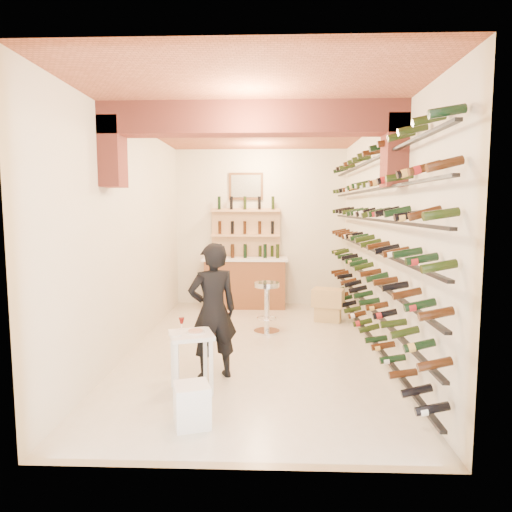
{
  "coord_description": "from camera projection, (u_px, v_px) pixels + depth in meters",
  "views": [
    {
      "loc": [
        0.23,
        -6.21,
        2.01
      ],
      "look_at": [
        0.0,
        0.3,
        1.3
      ],
      "focal_mm": 31.15,
      "sensor_mm": 36.0,
      "label": 1
    }
  ],
  "objects": [
    {
      "name": "white_stool",
      "position": [
        192.0,
        405.0,
        4.1
      ],
      "size": [
        0.4,
        0.4,
        0.39
      ],
      "primitive_type": "cube",
      "rotation": [
        0.0,
        0.0,
        0.32
      ],
      "color": "white",
      "rests_on": "ground"
    },
    {
      "name": "crate_upper",
      "position": [
        328.0,
        298.0,
        7.87
      ],
      "size": [
        0.62,
        0.51,
        0.31
      ],
      "primitive_type": "cube",
      "rotation": [
        0.0,
        0.0,
        -0.31
      ],
      "color": "tan",
      "rests_on": "crate_lower"
    },
    {
      "name": "wine_rack",
      "position": [
        365.0,
        241.0,
        6.18
      ],
      "size": [
        0.32,
        5.7,
        2.56
      ],
      "color": "black",
      "rests_on": "ground"
    },
    {
      "name": "chrome_barstool",
      "position": [
        267.0,
        304.0,
        7.14
      ],
      "size": [
        0.42,
        0.42,
        0.82
      ],
      "rotation": [
        0.0,
        0.0,
        -0.01
      ],
      "color": "silver",
      "rests_on": "ground"
    },
    {
      "name": "crate_lower",
      "position": [
        328.0,
        314.0,
        7.9
      ],
      "size": [
        0.51,
        0.41,
        0.27
      ],
      "primitive_type": "cube",
      "rotation": [
        0.0,
        0.0,
        -0.26
      ],
      "color": "tan",
      "rests_on": "ground"
    },
    {
      "name": "person",
      "position": [
        213.0,
        311.0,
        5.2
      ],
      "size": [
        0.69,
        0.59,
        1.61
      ],
      "primitive_type": "imported",
      "rotation": [
        0.0,
        0.0,
        3.57
      ],
      "color": "black",
      "rests_on": "ground"
    },
    {
      "name": "back_shelving",
      "position": [
        246.0,
        249.0,
        9.15
      ],
      "size": [
        1.4,
        0.31,
        2.73
      ],
      "color": "tan",
      "rests_on": "ground"
    },
    {
      "name": "room_shell",
      "position": [
        255.0,
        190.0,
        5.9
      ],
      "size": [
        3.52,
        6.02,
        3.21
      ],
      "color": "silver",
      "rests_on": "ground"
    },
    {
      "name": "back_counter",
      "position": [
        245.0,
        281.0,
        8.98
      ],
      "size": [
        1.7,
        0.62,
        1.29
      ],
      "color": "brown",
      "rests_on": "ground"
    },
    {
      "name": "tasting_table",
      "position": [
        191.0,
        344.0,
        4.83
      ],
      "size": [
        0.57,
        0.57,
        0.79
      ],
      "rotation": [
        0.0,
        0.0,
        0.32
      ],
      "color": "white",
      "rests_on": "ground"
    },
    {
      "name": "ground",
      "position": [
        255.0,
        348.0,
        6.4
      ],
      "size": [
        6.0,
        6.0,
        0.0
      ],
      "primitive_type": "plane",
      "color": "beige",
      "rests_on": "ground"
    }
  ]
}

